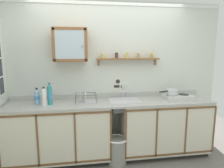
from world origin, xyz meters
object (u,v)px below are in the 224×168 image
(wall_cabinet, at_px, (70,45))
(bottle_detergent_teal_1, at_px, (50,95))
(sink, at_px, (124,102))
(bottle_water_blue_0, at_px, (37,97))
(saucepan, at_px, (172,92))
(trash_bin, at_px, (117,150))
(bottle_opaque_white_2, at_px, (44,97))
(hot_plate_stove, at_px, (178,97))
(dish_rack, at_px, (85,100))
(warning_sign, at_px, (118,83))

(wall_cabinet, bearing_deg, bottle_detergent_teal_1, -152.97)
(sink, height_order, bottle_water_blue_0, sink)
(saucepan, distance_m, bottle_water_blue_0, 2.13)
(trash_bin, bearing_deg, bottle_opaque_white_2, 174.04)
(saucepan, distance_m, bottle_detergent_teal_1, 1.94)
(hot_plate_stove, distance_m, bottle_opaque_white_2, 2.13)
(bottle_water_blue_0, xyz_separation_m, wall_cabinet, (0.51, 0.12, 0.77))
(bottle_water_blue_0, bearing_deg, saucepan, -0.06)
(bottle_opaque_white_2, height_order, dish_rack, bottle_opaque_white_2)
(bottle_detergent_teal_1, bearing_deg, trash_bin, -10.33)
(bottle_detergent_teal_1, xyz_separation_m, wall_cabinet, (0.32, 0.16, 0.73))
(trash_bin, bearing_deg, hot_plate_stove, 10.57)
(sink, xyz_separation_m, warning_sign, (-0.07, 0.25, 0.27))
(sink, relative_size, saucepan, 1.39)
(hot_plate_stove, xyz_separation_m, wall_cabinet, (-1.74, 0.14, 0.85))
(sink, relative_size, bottle_water_blue_0, 1.94)
(hot_plate_stove, bearing_deg, bottle_detergent_teal_1, -179.50)
(sink, height_order, trash_bin, sink)
(saucepan, distance_m, trash_bin, 1.29)
(sink, relative_size, dish_rack, 1.42)
(bottle_detergent_teal_1, bearing_deg, bottle_water_blue_0, 168.10)
(wall_cabinet, relative_size, warning_sign, 2.13)
(warning_sign, xyz_separation_m, trash_bin, (-0.09, -0.48, -0.96))
(hot_plate_stove, distance_m, trash_bin, 1.32)
(sink, relative_size, wall_cabinet, 0.95)
(bottle_water_blue_0, height_order, bottle_detergent_teal_1, bottle_detergent_teal_1)
(bottle_opaque_white_2, bearing_deg, warning_sign, 17.69)
(bottle_opaque_white_2, distance_m, wall_cabinet, 0.88)
(bottle_detergent_teal_1, bearing_deg, wall_cabinet, 27.03)
(bottle_water_blue_0, distance_m, trash_bin, 1.46)
(saucepan, distance_m, wall_cabinet, 1.80)
(hot_plate_stove, xyz_separation_m, bottle_detergent_teal_1, (-2.05, -0.02, 0.12))
(dish_rack, height_order, warning_sign, warning_sign)
(bottle_opaque_white_2, height_order, trash_bin, bottle_opaque_white_2)
(bottle_detergent_teal_1, bearing_deg, sink, 2.68)
(bottle_opaque_white_2, bearing_deg, sink, 5.76)
(wall_cabinet, bearing_deg, warning_sign, 10.19)
(bottle_detergent_teal_1, bearing_deg, bottle_opaque_white_2, -136.19)
(saucepan, distance_m, bottle_opaque_white_2, 2.02)
(bottle_water_blue_0, relative_size, bottle_detergent_teal_1, 0.76)
(bottle_detergent_teal_1, relative_size, dish_rack, 0.96)
(dish_rack, bearing_deg, saucepan, 0.33)
(sink, xyz_separation_m, hot_plate_stove, (0.90, -0.04, 0.07))
(hot_plate_stove, distance_m, bottle_water_blue_0, 2.24)
(bottle_detergent_teal_1, relative_size, wall_cabinet, 0.64)
(bottle_detergent_teal_1, bearing_deg, saucepan, 1.12)
(saucepan, relative_size, trash_bin, 0.84)
(sink, distance_m, wall_cabinet, 1.24)
(warning_sign, height_order, trash_bin, warning_sign)
(bottle_water_blue_0, distance_m, warning_sign, 1.31)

